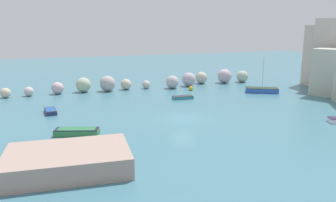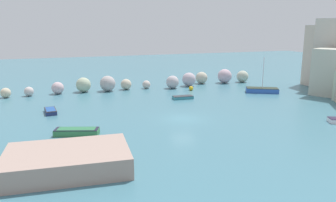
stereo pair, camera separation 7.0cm
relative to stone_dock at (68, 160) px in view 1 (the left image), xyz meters
The scene contains 9 objects.
cove_water 16.08m from the stone_dock, 36.83° to the left, with size 160.00×160.00×0.00m, color teal.
rock_breakwater 32.48m from the stone_dock, 61.56° to the left, with size 44.75×4.62×2.50m.
stone_dock is the anchor object (origin of this frame).
channel_buoy 31.82m from the stone_dock, 50.06° to the left, with size 0.70×0.70×0.70m, color gold.
moored_boat_0 4.92m from the stone_dock, 140.67° to the left, with size 1.61×4.53×0.70m.
moored_boat_1 25.42m from the stone_dock, 48.63° to the left, with size 2.94×1.34×0.44m.
moored_boat_2 8.01m from the stone_dock, 80.63° to the left, with size 4.32×2.60×0.64m.
moored_boat_3 17.30m from the stone_dock, 92.91° to the left, with size 1.40×2.91×0.50m.
moored_boat_4 35.56m from the stone_dock, 32.41° to the left, with size 5.11×3.96×5.48m.
Camera 1 is at (-13.80, -32.73, 10.10)m, focal length 35.50 mm.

